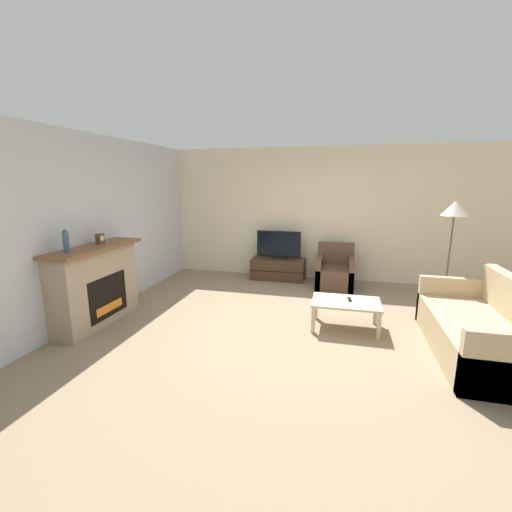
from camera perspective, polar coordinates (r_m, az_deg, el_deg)
name	(u,v)px	position (r m, az deg, el deg)	size (l,w,h in m)	color
ground_plane	(293,327)	(4.95, 6.14, -11.72)	(24.00, 24.00, 0.00)	#89755B
wall_back	(312,214)	(7.24, 9.39, 6.90)	(12.00, 0.06, 2.70)	beige
wall_left	(101,226)	(5.78, -24.48, 4.64)	(0.06, 12.00, 2.70)	silver
fireplace	(96,284)	(5.40, -25.14, -4.30)	(0.50, 1.55, 1.13)	tan
mantel_vase_left	(66,241)	(4.91, -29.11, 2.13)	(0.07, 0.07, 0.30)	#385670
mantel_clock	(100,239)	(5.38, -24.57, 2.60)	(0.08, 0.11, 0.15)	brown
tv_stand	(278,269)	(7.20, 3.73, -2.13)	(1.10, 0.51, 0.44)	#422D1E
tv	(279,246)	(7.09, 3.79, 1.70)	(0.92, 0.18, 0.58)	black
armchair	(335,273)	(6.81, 13.00, -2.78)	(0.70, 0.76, 0.83)	brown
coffee_table	(346,305)	(4.92, 14.75, -7.84)	(0.92, 0.60, 0.40)	#CCB289
remote	(350,299)	(4.96, 15.33, -6.98)	(0.06, 0.15, 0.02)	black
couch	(483,332)	(4.88, 33.66, -10.48)	(0.95, 1.99, 0.90)	tan
floor_lamp	(454,215)	(5.89, 30.13, 5.95)	(0.37, 0.37, 1.73)	black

